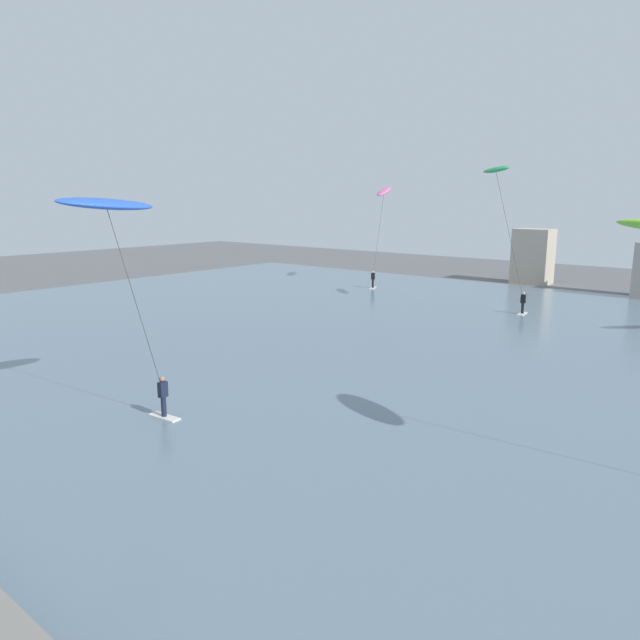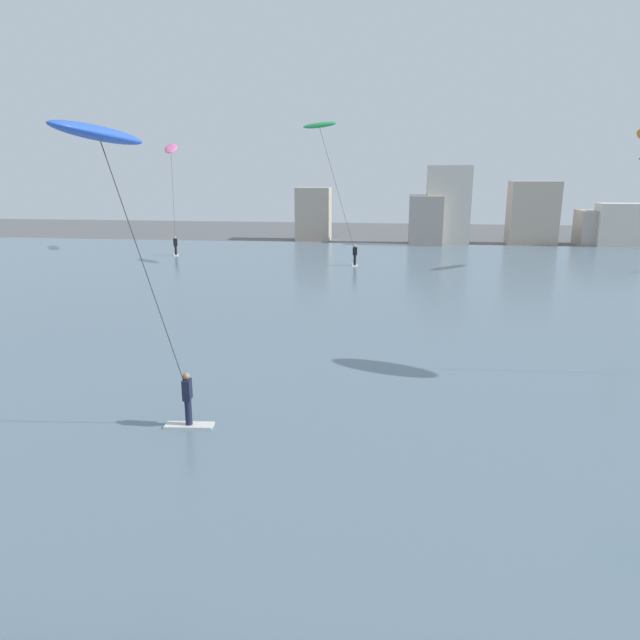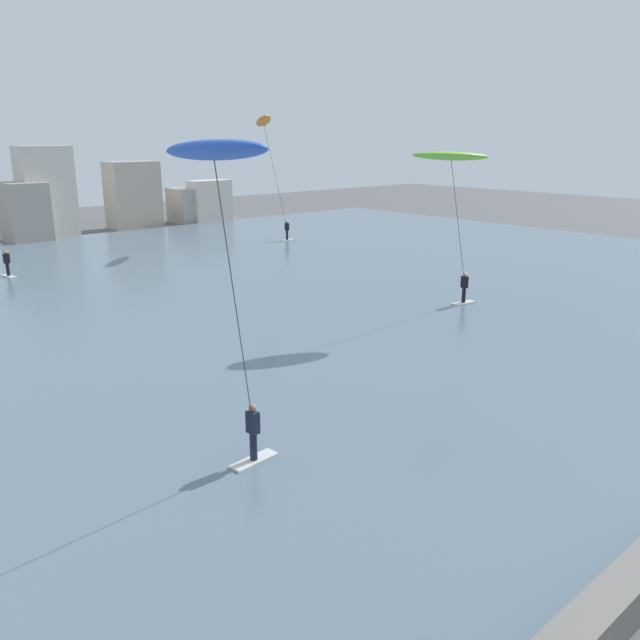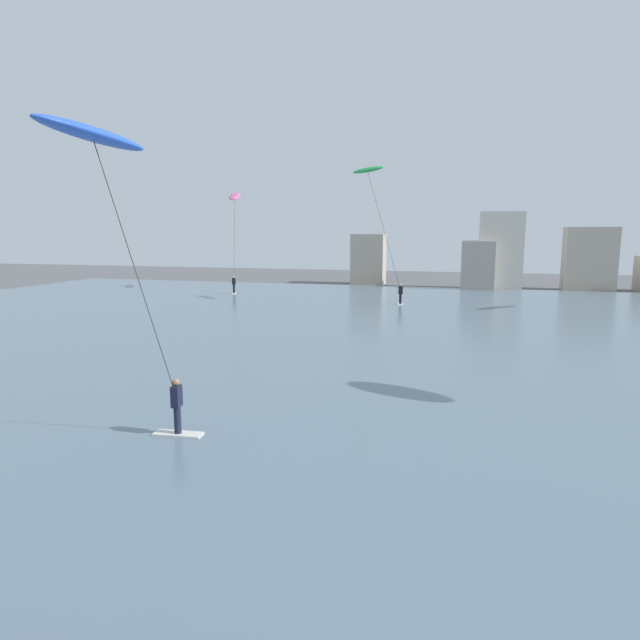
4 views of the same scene
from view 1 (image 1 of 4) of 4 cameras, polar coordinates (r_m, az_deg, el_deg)
name	(u,v)px [view 1 (image 1 of 4)]	position (r m, az deg, el deg)	size (l,w,h in m)	color
water_bay	(489,352)	(33.84, 16.12, -3.02)	(84.00, 52.00, 0.10)	slate
kitesurfer_blue	(111,219)	(22.85, -19.70, 9.25)	(2.89, 3.80, 8.48)	silver
kitesurfer_pink	(383,198)	(58.30, 6.16, 11.70)	(2.73, 5.81, 9.72)	silver
kitesurfer_green	(498,181)	(45.93, 16.98, 12.79)	(4.77, 2.95, 10.77)	silver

